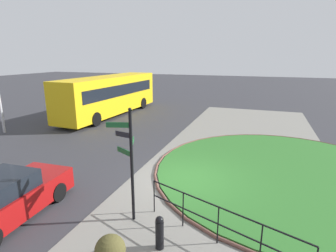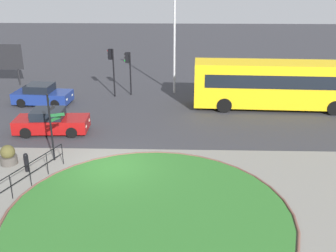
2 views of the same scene
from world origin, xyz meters
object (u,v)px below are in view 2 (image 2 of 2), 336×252
Objects in this scene: bus_yellow at (278,84)px; car_far_lane at (42,95)px; signpost_directional at (52,122)px; planter_near_signpost at (8,156)px; bollard_foreground at (26,162)px; lamppost_tall at (174,40)px; traffic_light_near at (128,64)px; traffic_light_far at (111,62)px; car_near_lane at (51,122)px.

car_far_lane is at bearing -179.07° from bus_yellow.
bus_yellow is at bearing 2.68° from car_far_lane.
planter_near_signpost is (-2.12, -0.57, -1.53)m from signpost_directional.
lamppost_tall is at bearing 63.51° from bollard_foreground.
bus_yellow is 10.96m from traffic_light_near.
signpost_directional is 9.71m from car_far_lane.
planter_near_signpost is at bearing 90.60° from traffic_light_far.
traffic_light_near is (-10.51, 3.03, 0.68)m from bus_yellow.
planter_near_signpost is at bearing 70.23° from traffic_light_near.
bollard_foreground is 4.85m from car_near_lane.
traffic_light_near is at bearing 63.14° from car_near_lane.
lamppost_tall is (6.68, 13.41, 3.63)m from bollard_foreground.
signpost_directional is at bearing -73.08° from car_near_lane.
lamppost_tall is at bearing 47.95° from car_near_lane.
traffic_light_near is at bearing 78.83° from signpost_directional.
lamppost_tall is (3.46, 0.63, 1.70)m from traffic_light_near.
traffic_light_near is 3.27× the size of planter_near_signpost.
bollard_foreground is 0.26× the size of traffic_light_far.
bus_yellow is 2.67× the size of car_near_lane.
traffic_light_near reaches higher than bus_yellow.
traffic_light_near reaches higher than planter_near_signpost.
bollard_foreground is at bearing -116.49° from lamppost_tall.
signpost_directional is 1.06× the size of traffic_light_near.
traffic_light_far is 4.97m from lamppost_tall.
signpost_directional is at bearing -63.80° from car_far_lane.
lamppost_tall is at bearing 155.11° from bus_yellow.
traffic_light_near is (3.22, 12.78, 1.93)m from bollard_foreground.
car_near_lane reaches higher than planter_near_signpost.
signpost_directional reaches higher than bollard_foreground.
planter_near_signpost is at bearing -121.71° from lamppost_tall.
car_far_lane is 5.50m from traffic_light_far.
bus_yellow is (13.73, 9.75, 1.25)m from bollard_foreground.
car_far_lane is at bearing -161.06° from lamppost_tall.
car_far_lane is 10.42m from lamppost_tall.
planter_near_signpost is (-4.39, -12.06, -1.96)m from traffic_light_near.
traffic_light_near is at bearing 75.84° from bollard_foreground.
car_near_lane is at bearing 78.44° from planter_near_signpost.
traffic_light_near is 1.28m from traffic_light_far.
traffic_light_near is at bearing 27.95° from car_far_lane.
car_near_lane is 0.56× the size of lamppost_tall.
traffic_light_far reaches higher than car_near_lane.
traffic_light_near reaches higher than bollard_foreground.
bollard_foreground is 0.22× the size of car_near_lane.
bollard_foreground is 1.36m from planter_near_signpost.
traffic_light_far is at bearing 80.50° from bollard_foreground.
lamppost_tall is (4.62, 1.10, 1.46)m from traffic_light_far.
bollard_foreground is 16.89m from bus_yellow.
traffic_light_far is (2.38, 7.47, 1.99)m from car_near_lane.
traffic_light_near is at bearing 166.48° from bus_yellow.
bus_yellow is 14.92m from car_near_lane.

